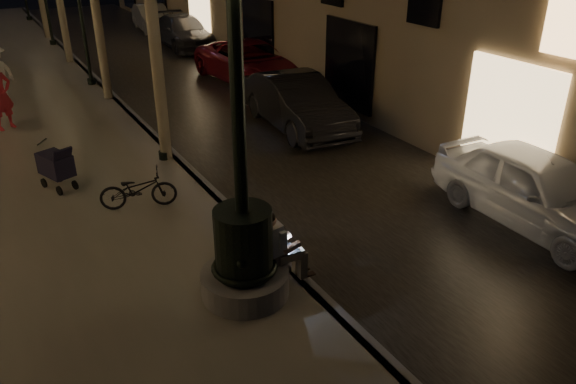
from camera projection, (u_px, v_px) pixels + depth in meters
ground at (108, 95)px, 19.64m from camera, size 120.00×120.00×0.00m
cobble_lane at (189, 83)px, 20.98m from camera, size 6.00×45.00×0.02m
curb_strip at (108, 92)px, 19.59m from camera, size 0.25×45.00×0.20m
fountain_lamppost at (243, 239)px, 8.55m from camera, size 1.40×1.40×5.21m
seated_man_laptop at (279, 245)px, 8.96m from camera, size 0.98×0.33×1.35m
lamp_curb_a at (152, 34)px, 12.63m from camera, size 0.36×0.36×4.81m
stroller at (56, 165)px, 12.19m from camera, size 0.72×1.12×1.14m
car_front at (536, 189)px, 11.14m from camera, size 1.93×4.54×1.53m
car_second at (297, 103)px, 16.26m from camera, size 2.04×4.80×1.54m
car_third at (251, 62)px, 20.90m from camera, size 2.88×5.52×1.48m
car_rear at (184, 32)px, 26.53m from camera, size 2.15×4.99×1.43m
car_fifth at (152, 18)px, 30.27m from camera, size 1.83×4.30×1.38m
pedestrian_red at (0, 95)px, 15.54m from camera, size 0.85×0.74×1.96m
bicycle at (138, 189)px, 11.47m from camera, size 1.64×0.98×0.81m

